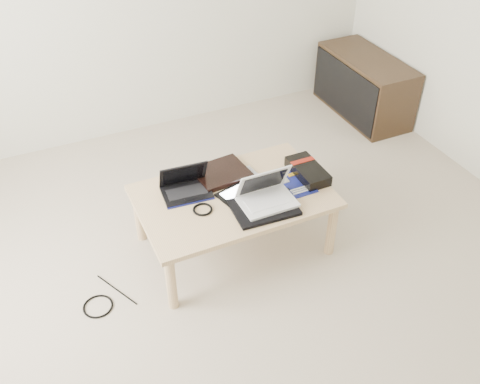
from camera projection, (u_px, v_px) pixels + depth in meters
name	position (u px, v px, depth m)	size (l,w,h in m)	color
ground	(246.00, 296.00, 3.00)	(4.00, 4.00, 0.00)	#C3B49E
coffee_table	(234.00, 201.00, 3.10)	(1.10, 0.70, 0.40)	tan
media_cabinet	(363.00, 86.00, 4.46)	(0.41, 0.90, 0.50)	#3B2918
book	(221.00, 173.00, 3.21)	(0.33, 0.29, 0.03)	black
netbook	(186.00, 187.00, 3.07)	(0.29, 0.22, 0.19)	black
tablet	(239.00, 194.00, 3.07)	(0.26, 0.22, 0.01)	black
remote	(255.00, 176.00, 3.20)	(0.07, 0.21, 0.02)	#BCBCC1
neoprene_sleeve	(264.00, 207.00, 2.97)	(0.35, 0.26, 0.02)	black
white_laptop	(266.00, 195.00, 2.97)	(0.31, 0.22, 0.20)	silver
motherboard	(292.00, 184.00, 3.15)	(0.21, 0.27, 0.01)	#0C1152
gpu_box	(308.00, 171.00, 3.20)	(0.15, 0.30, 0.07)	black
cable_coil	(203.00, 209.00, 2.96)	(0.11, 0.11, 0.01)	black
floor_cable_coil	(98.00, 306.00, 2.93)	(0.16, 0.16, 0.01)	black
floor_cable_trail	(117.00, 290.00, 3.03)	(0.01, 0.01, 0.34)	black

